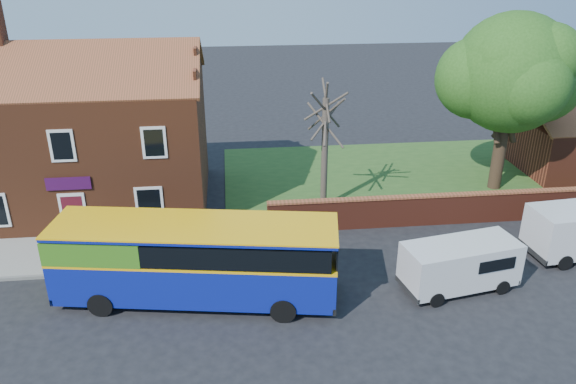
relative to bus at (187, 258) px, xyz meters
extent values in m
plane|color=black|center=(1.45, -1.88, -1.85)|extent=(120.00, 120.00, 0.00)
cube|color=gray|center=(-5.55, 3.87, -1.79)|extent=(18.00, 3.50, 0.12)
cube|color=slate|center=(-5.55, 2.12, -1.78)|extent=(18.00, 0.15, 0.14)
cube|color=#426B28|center=(14.45, 11.12, -1.83)|extent=(26.00, 12.00, 0.04)
cube|color=brown|center=(-5.55, 9.62, 1.40)|extent=(12.00, 8.00, 6.50)
cube|color=brown|center=(-5.55, 7.62, 5.65)|extent=(12.30, 4.08, 2.16)
cube|color=brown|center=(-5.55, 11.62, 5.65)|extent=(12.30, 4.08, 2.16)
cube|color=black|center=(-5.55, 5.59, 2.75)|extent=(1.10, 0.06, 1.50)
cube|color=#4C0F19|center=(-5.55, 5.57, -0.75)|extent=(0.95, 0.04, 2.10)
cube|color=silver|center=(-5.55, 5.59, -0.70)|extent=(1.20, 0.06, 2.30)
cube|color=#380D39|center=(-5.55, 5.56, 0.95)|extent=(2.00, 0.06, 0.60)
cube|color=maroon|center=(14.45, 5.12, -1.10)|extent=(22.00, 0.30, 1.50)
cube|color=brown|center=(14.45, 5.12, -0.30)|extent=(22.00, 0.38, 0.10)
cube|color=#0D1C91|center=(0.34, -0.06, -0.63)|extent=(10.96, 4.37, 1.70)
cube|color=#FFB40D|center=(0.34, -0.06, 0.22)|extent=(10.98, 4.39, 0.10)
cube|color=black|center=(0.34, -0.06, 0.73)|extent=(10.54, 4.32, 0.85)
cube|color=#40831C|center=(-3.13, 0.52, 0.73)|extent=(4.02, 3.26, 0.90)
cube|color=#0D1C91|center=(0.34, -0.06, 1.30)|extent=(10.96, 4.37, 0.14)
cube|color=#FFB40D|center=(0.34, -0.06, 1.38)|extent=(11.00, 4.41, 0.06)
cylinder|color=black|center=(-3.23, -0.74, -1.37)|extent=(0.99, 0.43, 0.96)
cylinder|color=black|center=(-2.82, 1.74, -1.37)|extent=(0.99, 0.43, 0.96)
cylinder|color=black|center=(3.51, -1.85, -1.37)|extent=(0.99, 0.43, 0.96)
cylinder|color=black|center=(3.91, 0.62, -1.37)|extent=(0.99, 0.43, 0.96)
cube|color=silver|center=(10.72, -0.45, -0.70)|extent=(4.86, 2.66, 1.75)
cube|color=black|center=(12.76, -0.06, -0.42)|extent=(0.37, 1.55, 0.69)
cube|color=black|center=(12.94, -0.03, -1.48)|extent=(0.44, 1.83, 0.22)
cylinder|color=black|center=(9.44, -1.56, -1.55)|extent=(0.64, 0.33, 0.61)
cylinder|color=black|center=(9.12, 0.13, -1.55)|extent=(0.64, 0.33, 0.61)
cylinder|color=black|center=(12.33, -1.02, -1.55)|extent=(0.64, 0.33, 0.61)
cylinder|color=black|center=(12.01, 0.67, -1.55)|extent=(0.64, 0.33, 0.61)
cylinder|color=black|center=(15.80, 0.41, -1.50)|extent=(0.71, 0.28, 0.69)
cylinder|color=black|center=(15.63, 2.37, -1.50)|extent=(0.71, 0.28, 0.69)
cylinder|color=black|center=(16.68, 9.08, 0.16)|extent=(0.70, 0.70, 4.02)
sphere|color=#3C7424|center=(16.68, 9.08, 4.71)|extent=(6.30, 6.30, 6.30)
sphere|color=#3C7424|center=(18.52, 9.43, 4.19)|extent=(4.55, 4.55, 4.55)
sphere|color=#3C7424|center=(15.02, 9.60, 4.36)|extent=(4.37, 4.37, 4.37)
cylinder|color=#4C4238|center=(6.58, 7.60, 1.10)|extent=(0.34, 0.34, 5.89)
cylinder|color=#4C4238|center=(6.58, 7.60, 3.20)|extent=(0.35, 2.87, 2.31)
cylinder|color=#4C4238|center=(6.58, 7.60, 2.99)|extent=(1.50, 2.12, 2.12)
cylinder|color=#4C4238|center=(6.58, 7.60, 3.41)|extent=(2.41, 1.11, 2.35)
camera|label=1|loc=(1.83, -18.77, 11.01)|focal=35.00mm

